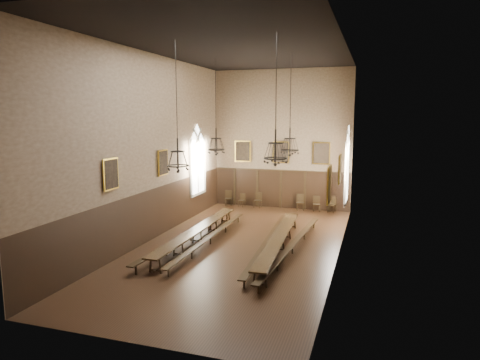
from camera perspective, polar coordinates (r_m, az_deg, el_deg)
The scene contains 32 objects.
floor at distance 20.17m, azimuth -0.08°, elevation -8.92°, with size 9.00×18.00×0.02m, color black.
ceiling at distance 19.46m, azimuth -0.08°, elevation 17.31°, with size 9.00×18.00×0.02m, color black.
wall_back at distance 28.00m, azimuth 5.56°, elevation 5.37°, with size 9.00×0.02×9.00m, color #7F684E.
wall_front at distance 11.11m, azimuth -14.36°, elevation 0.24°, with size 9.00×0.02×9.00m, color #7F684E.
wall_left at distance 21.11m, azimuth -11.86°, elevation 4.18°, with size 0.02×18.00×9.00m, color #7F684E.
wall_right at distance 18.44m, azimuth 13.42°, elevation 3.51°, with size 0.02×18.00×9.00m, color #7F684E.
wainscot_panelling at distance 19.83m, azimuth -0.08°, elevation -5.44°, with size 9.00×18.00×2.50m, color black, non-canonical shape.
table_left at distance 20.73m, azimuth -5.71°, elevation -7.41°, with size 0.68×9.19×0.72m.
table_right at distance 19.46m, azimuth 5.19°, elevation -8.48°, with size 1.18×9.25×0.72m.
bench_left_outer at distance 21.12m, azimuth -6.54°, elevation -7.30°, with size 0.72×10.32×0.46m.
bench_left_inner at distance 20.52m, azimuth -3.95°, elevation -7.81°, with size 0.32×9.50×0.43m.
bench_right_inner at distance 19.80m, azimuth 3.78°, elevation -8.37°, with size 0.89×10.07×0.45m.
bench_right_outer at distance 19.29m, azimuth 7.02°, elevation -8.88°, with size 0.97×10.08×0.45m.
chair_0 at distance 29.06m, azimuth -1.55°, elevation -2.82°, with size 0.55×0.55×1.01m.
chair_1 at distance 28.69m, azimuth 0.23°, elevation -3.05°, with size 0.45×0.45×0.88m.
chair_2 at distance 28.45m, azimuth 2.38°, elevation -3.08°, with size 0.49×0.49×1.00m.
chair_5 at distance 27.89m, azimuth 8.04°, elevation -3.38°, with size 0.57×0.57×1.03m.
chair_6 at distance 27.68m, azimuth 10.17°, elevation -3.55°, with size 0.51×0.51×0.99m.
chair_7 at distance 27.62m, azimuth 12.16°, elevation -3.63°, with size 0.55×0.55×1.00m.
chandelier_back_left at distance 22.51m, azimuth -3.20°, elevation 4.82°, with size 0.92×0.92×4.88m.
chandelier_back_right at distance 20.83m, azimuth 6.65°, elevation 4.79°, with size 0.88×0.88×4.76m.
chandelier_front_left at distance 17.51m, azimuth -8.29°, elevation 2.95°, with size 0.90×0.90×5.12m.
chandelier_front_right at distance 15.86m, azimuth 4.73°, elevation 3.97°, with size 0.87×0.87×4.67m.
portrait_back_0 at distance 28.59m, azimuth 0.37°, elevation 3.86°, with size 1.10×0.12×1.40m.
portrait_back_1 at distance 27.93m, azimuth 5.48°, elevation 3.71°, with size 1.10×0.12×1.40m.
portrait_back_2 at distance 27.50m, azimuth 10.79°, elevation 3.52°, with size 1.10×0.12×1.40m.
portrait_left_0 at distance 21.99m, azimuth -10.22°, elevation 2.30°, with size 0.12×1.00×1.30m.
portrait_left_1 at distance 18.17m, azimuth -16.84°, elevation 0.76°, with size 0.12×1.00×1.30m.
portrait_right_0 at distance 19.52m, azimuth 13.18°, elevation 1.43°, with size 0.12×1.00×1.30m.
portrait_right_1 at distance 15.08m, azimuth 11.81°, elevation -0.59°, with size 0.12×1.00×1.30m.
window_right at distance 24.02m, azimuth 14.13°, elevation 1.98°, with size 0.20×2.20×4.60m, color white, non-canonical shape.
window_left at distance 26.08m, azimuth -5.69°, elevation 2.70°, with size 0.20×2.20×4.60m, color white, non-canonical shape.
Camera 1 is at (5.85, -18.33, 6.06)m, focal length 32.00 mm.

